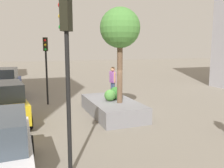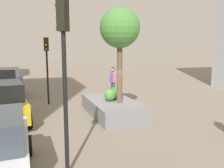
# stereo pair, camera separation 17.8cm
# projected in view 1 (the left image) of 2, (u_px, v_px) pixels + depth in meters

# --- Properties ---
(ground_plane) EXTENTS (120.00, 120.00, 0.00)m
(ground_plane) POSITION_uv_depth(u_px,v_px,m) (112.00, 113.00, 13.00)
(ground_plane) COLOR gray
(planter_ledge) EXTENTS (4.67, 2.32, 0.80)m
(planter_ledge) POSITION_uv_depth(u_px,v_px,m) (112.00, 107.00, 12.75)
(planter_ledge) COLOR gray
(planter_ledge) RESTS_ON ground
(plaza_tree) EXTENTS (2.02, 2.02, 4.83)m
(plaza_tree) POSITION_uv_depth(u_px,v_px,m) (120.00, 29.00, 11.57)
(plaza_tree) COLOR brown
(plaza_tree) RESTS_ON planter_ledge
(boxwood_shrub) EXTENTS (0.70, 0.70, 0.70)m
(boxwood_shrub) POSITION_uv_depth(u_px,v_px,m) (115.00, 93.00, 12.87)
(boxwood_shrub) COLOR #2D6628
(boxwood_shrub) RESTS_ON planter_ledge
(hedge_clump) EXTENTS (0.62, 0.62, 0.62)m
(hedge_clump) POSITION_uv_depth(u_px,v_px,m) (110.00, 95.00, 12.50)
(hedge_clump) COLOR #4C8C3D
(hedge_clump) RESTS_ON planter_ledge
(skateboard) EXTENTS (0.80, 0.24, 0.07)m
(skateboard) POSITION_uv_depth(u_px,v_px,m) (113.00, 97.00, 13.34)
(skateboard) COLOR black
(skateboard) RESTS_ON planter_ledge
(skateboarder) EXTENTS (0.58, 0.26, 1.71)m
(skateboarder) POSITION_uv_depth(u_px,v_px,m) (113.00, 79.00, 13.19)
(skateboarder) COLOR navy
(skateboarder) RESTS_ON skateboard
(taxi_cab) EXTENTS (4.56, 2.48, 2.03)m
(taxi_cab) POSITION_uv_depth(u_px,v_px,m) (4.00, 103.00, 11.08)
(taxi_cab) COLOR gold
(taxi_cab) RESTS_ON ground
(sedan_parked) EXTENTS (4.89, 2.49, 2.22)m
(sedan_parked) POSITION_uv_depth(u_px,v_px,m) (4.00, 83.00, 16.69)
(sedan_parked) COLOR #2D479E
(sedan_parked) RESTS_ON ground
(traffic_light_corner) EXTENTS (0.37, 0.33, 4.30)m
(traffic_light_corner) POSITION_uv_depth(u_px,v_px,m) (46.00, 59.00, 14.71)
(traffic_light_corner) COLOR black
(traffic_light_corner) RESTS_ON ground
(traffic_light_median) EXTENTS (0.37, 0.37, 4.90)m
(traffic_light_median) POSITION_uv_depth(u_px,v_px,m) (67.00, 59.00, 6.21)
(traffic_light_median) COLOR black
(traffic_light_median) RESTS_ON ground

